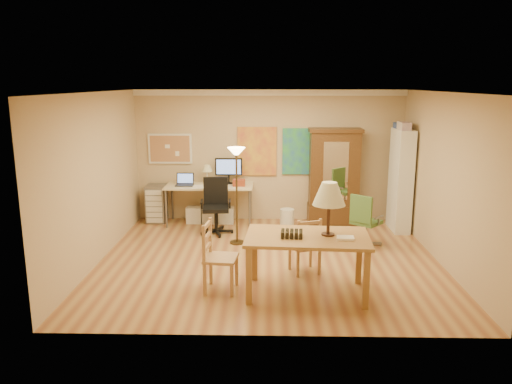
{
  "coord_description": "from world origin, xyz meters",
  "views": [
    {
      "loc": [
        -0.03,
        -7.74,
        2.86
      ],
      "look_at": [
        -0.22,
        0.3,
        1.07
      ],
      "focal_mm": 35.0,
      "sensor_mm": 36.0,
      "label": 1
    }
  ],
  "objects_px": {
    "office_chair_black": "(216,219)",
    "armoire": "(334,183)",
    "dining_table": "(315,224)",
    "computer_desk": "(211,200)",
    "office_chair_green": "(365,232)",
    "bookshelf": "(401,181)"
  },
  "relations": [
    {
      "from": "dining_table",
      "to": "bookshelf",
      "type": "height_order",
      "value": "bookshelf"
    },
    {
      "from": "office_chair_green",
      "to": "armoire",
      "type": "distance_m",
      "value": 1.66
    },
    {
      "from": "computer_desk",
      "to": "office_chair_green",
      "type": "relative_size",
      "value": 1.86
    },
    {
      "from": "office_chair_green",
      "to": "bookshelf",
      "type": "xyz_separation_m",
      "value": [
        0.85,
        1.06,
        0.73
      ]
    },
    {
      "from": "dining_table",
      "to": "computer_desk",
      "type": "height_order",
      "value": "dining_table"
    },
    {
      "from": "office_chair_black",
      "to": "bookshelf",
      "type": "bearing_deg",
      "value": 5.11
    },
    {
      "from": "armoire",
      "to": "bookshelf",
      "type": "relative_size",
      "value": 0.99
    },
    {
      "from": "dining_table",
      "to": "office_chair_green",
      "type": "distance_m",
      "value": 2.41
    },
    {
      "from": "armoire",
      "to": "bookshelf",
      "type": "distance_m",
      "value": 1.31
    },
    {
      "from": "computer_desk",
      "to": "bookshelf",
      "type": "bearing_deg",
      "value": -5.64
    },
    {
      "from": "office_chair_black",
      "to": "computer_desk",
      "type": "bearing_deg",
      "value": 103.27
    },
    {
      "from": "computer_desk",
      "to": "armoire",
      "type": "relative_size",
      "value": 0.91
    },
    {
      "from": "dining_table",
      "to": "bookshelf",
      "type": "bearing_deg",
      "value": 57.9
    },
    {
      "from": "office_chair_black",
      "to": "bookshelf",
      "type": "relative_size",
      "value": 0.54
    },
    {
      "from": "office_chair_black",
      "to": "dining_table",
      "type": "bearing_deg",
      "value": -59.51
    },
    {
      "from": "dining_table",
      "to": "armoire",
      "type": "bearing_deg",
      "value": 78.68
    },
    {
      "from": "office_chair_green",
      "to": "bookshelf",
      "type": "distance_m",
      "value": 1.54
    },
    {
      "from": "computer_desk",
      "to": "office_chair_black",
      "type": "xyz_separation_m",
      "value": [
        0.16,
        -0.69,
        -0.2
      ]
    },
    {
      "from": "office_chair_green",
      "to": "office_chair_black",
      "type": "bearing_deg",
      "value": 164.73
    },
    {
      "from": "office_chair_black",
      "to": "bookshelf",
      "type": "xyz_separation_m",
      "value": [
        3.56,
        0.32,
        0.7
      ]
    },
    {
      "from": "office_chair_green",
      "to": "armoire",
      "type": "bearing_deg",
      "value": 103.94
    },
    {
      "from": "office_chair_black",
      "to": "armoire",
      "type": "xyz_separation_m",
      "value": [
        2.34,
        0.77,
        0.56
      ]
    }
  ]
}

